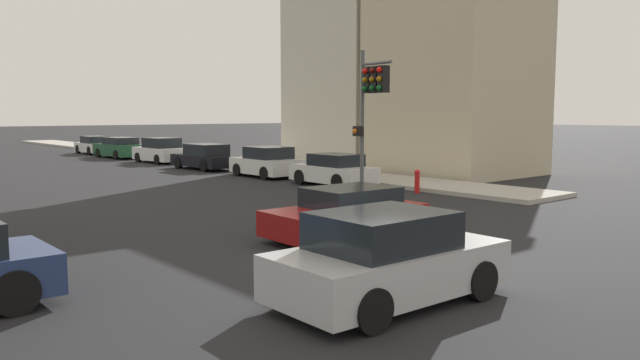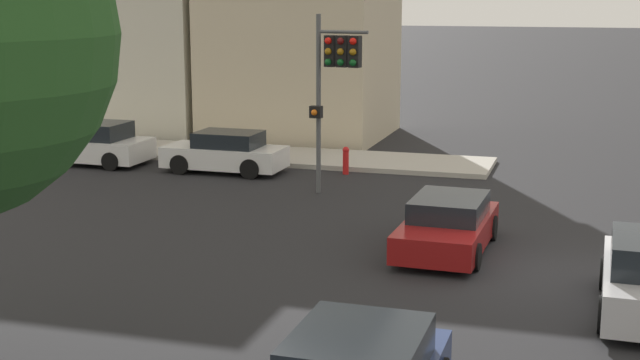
{
  "view_description": "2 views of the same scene",
  "coord_description": "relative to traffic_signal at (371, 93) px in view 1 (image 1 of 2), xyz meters",
  "views": [
    {
      "loc": [
        -9.27,
        -8.92,
        3.08
      ],
      "look_at": [
        0.39,
        2.46,
        1.48
      ],
      "focal_mm": 35.0,
      "sensor_mm": 36.0,
      "label": 1
    },
    {
      "loc": [
        -18.74,
        -0.69,
        5.82
      ],
      "look_at": [
        0.97,
        5.3,
        1.51
      ],
      "focal_mm": 50.0,
      "sensor_mm": 36.0,
      "label": 2
    }
  ],
  "objects": [
    {
      "name": "rowhouse_backdrop",
      "position": [
        10.69,
        8.21,
        2.22
      ],
      "size": [
        8.07,
        13.89,
        12.54
      ],
      "color": "beige",
      "rests_on": "ground_plane"
    },
    {
      "name": "traffic_signal",
      "position": [
        0.0,
        0.0,
        0.0
      ],
      "size": [
        0.54,
        1.72,
        5.27
      ],
      "rotation": [
        0.0,
        0.0,
        3.03
      ],
      "color": "#515456",
      "rests_on": "ground_plane"
    },
    {
      "name": "sidewalk_strip",
      "position": [
        5.1,
        25.94,
        -3.68
      ],
      "size": [
        3.26,
        60.0,
        0.17
      ],
      "color": "#ADA89E",
      "rests_on": "ground_plane"
    },
    {
      "name": "parked_car_5",
      "position": [
        2.27,
        31.89,
        -3.11
      ],
      "size": [
        1.91,
        4.23,
        1.36
      ],
      "rotation": [
        0.0,
        0.0,
        1.55
      ],
      "color": "silver",
      "rests_on": "ground_plane"
    },
    {
      "name": "parked_car_3",
      "position": [
        2.3,
        20.78,
        -3.03
      ],
      "size": [
        2.08,
        4.18,
        1.56
      ],
      "rotation": [
        0.0,
        0.0,
        1.6
      ],
      "color": "silver",
      "rests_on": "ground_plane"
    },
    {
      "name": "parked_car_2",
      "position": [
        2.05,
        14.91,
        -3.1
      ],
      "size": [
        2.03,
        4.47,
        1.4
      ],
      "rotation": [
        0.0,
        0.0,
        1.6
      ],
      "color": "black",
      "rests_on": "ground_plane"
    },
    {
      "name": "crossing_car_2",
      "position": [
        -4.91,
        -4.12,
        -3.16
      ],
      "size": [
        4.17,
        2.01,
        1.26
      ],
      "rotation": [
        0.0,
        0.0,
        3.11
      ],
      "color": "maroon",
      "rests_on": "ground_plane"
    },
    {
      "name": "fire_hydrant",
      "position": [
        3.04,
        0.49,
        -3.27
      ],
      "size": [
        0.22,
        0.22,
        0.92
      ],
      "color": "red",
      "rests_on": "ground_plane"
    },
    {
      "name": "parked_car_4",
      "position": [
        2.03,
        26.58,
        -3.07
      ],
      "size": [
        2.04,
        4.84,
        1.43
      ],
      "rotation": [
        0.0,
        0.0,
        1.6
      ],
      "color": "#194728",
      "rests_on": "ground_plane"
    },
    {
      "name": "parked_car_1",
      "position": [
        2.26,
        9.34,
        -3.07
      ],
      "size": [
        2.1,
        3.83,
        1.47
      ],
      "rotation": [
        0.0,
        0.0,
        1.55
      ],
      "color": "silver",
      "rests_on": "ground_plane"
    },
    {
      "name": "ground_plane",
      "position": [
        -6.03,
        -6.38,
        -3.76
      ],
      "size": [
        300.0,
        300.0,
        0.0
      ],
      "primitive_type": "plane",
      "color": "black"
    },
    {
      "name": "crossing_car_1",
      "position": [
        -8.05,
        -8.46,
        -3.05
      ],
      "size": [
        4.04,
        2.05,
        1.51
      ],
      "rotation": [
        0.0,
        0.0,
        -0.02
      ],
      "color": "#B7B7BC",
      "rests_on": "ground_plane"
    },
    {
      "name": "parked_car_0",
      "position": [
        2.21,
        4.41,
        -3.11
      ],
      "size": [
        1.88,
        4.05,
        1.37
      ],
      "rotation": [
        0.0,
        0.0,
        1.55
      ],
      "color": "silver",
      "rests_on": "ground_plane"
    }
  ]
}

